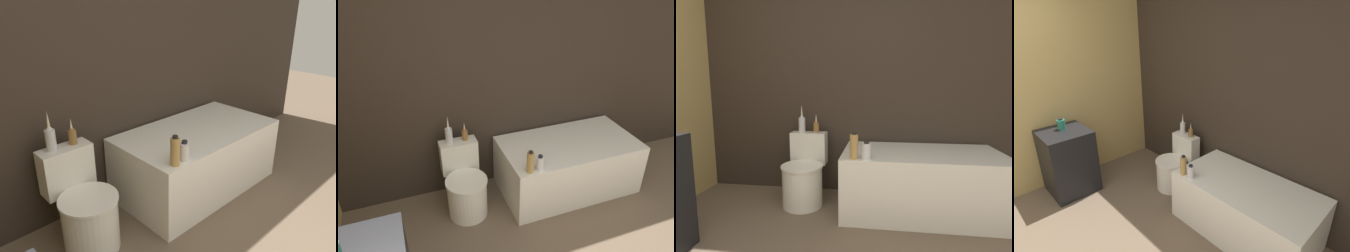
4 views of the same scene
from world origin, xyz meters
The scene contains 7 objects.
wall_back_tiled centered at (0.00, 2.40, 1.30)m, with size 6.40×0.06×2.60m.
bathtub centered at (0.82, 1.96, 0.29)m, with size 1.41×0.77×0.57m.
toilet centered at (-0.29, 1.99, 0.28)m, with size 0.40×0.55×0.68m.
vase_gold centered at (-0.37, 2.21, 0.77)m, with size 0.07×0.07×0.28m.
vase_silver centered at (-0.21, 2.21, 0.74)m, with size 0.06×0.06×0.19m.
shampoo_bottle_tall centered at (0.24, 1.64, 0.67)m, with size 0.07×0.07×0.22m.
shampoo_bottle_short centered at (0.34, 1.65, 0.63)m, with size 0.07×0.07×0.15m.
Camera 2 is at (-0.79, -0.50, 2.35)m, focal length 35.00 mm.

